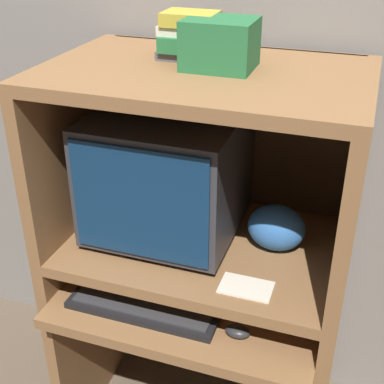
# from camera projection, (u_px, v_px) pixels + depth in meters

# --- Properties ---
(wall_back) EXTENTS (6.00, 0.06, 2.60)m
(wall_back) POSITION_uv_depth(u_px,v_px,m) (238.00, 61.00, 1.77)
(wall_back) COLOR gray
(wall_back) RESTS_ON ground_plane
(desk_base) EXTENTS (0.90, 0.67, 0.68)m
(desk_base) POSITION_uv_depth(u_px,v_px,m) (198.00, 343.00, 1.86)
(desk_base) COLOR brown
(desk_base) RESTS_ON ground_plane
(desk_monitor_shelf) EXTENTS (0.90, 0.59, 0.14)m
(desk_monitor_shelf) POSITION_uv_depth(u_px,v_px,m) (203.00, 248.00, 1.72)
(desk_monitor_shelf) COLOR brown
(desk_monitor_shelf) RESTS_ON desk_base
(hutch_upper) EXTENTS (0.90, 0.59, 0.55)m
(hutch_upper) POSITION_uv_depth(u_px,v_px,m) (208.00, 128.00, 1.56)
(hutch_upper) COLOR brown
(hutch_upper) RESTS_ON desk_monitor_shelf
(crt_monitor) EXTENTS (0.44, 0.44, 0.40)m
(crt_monitor) POSITION_uv_depth(u_px,v_px,m) (167.00, 173.00, 1.66)
(crt_monitor) COLOR #333338
(crt_monitor) RESTS_ON desk_monitor_shelf
(keyboard) EXTENTS (0.46, 0.15, 0.03)m
(keyboard) POSITION_uv_depth(u_px,v_px,m) (144.00, 306.00, 1.62)
(keyboard) COLOR black
(keyboard) RESTS_ON desk_base
(mouse) EXTENTS (0.07, 0.05, 0.03)m
(mouse) POSITION_uv_depth(u_px,v_px,m) (238.00, 331.00, 1.52)
(mouse) COLOR #28282B
(mouse) RESTS_ON desk_base
(snack_bag) EXTENTS (0.18, 0.13, 0.14)m
(snack_bag) POSITION_uv_depth(u_px,v_px,m) (276.00, 228.00, 1.63)
(snack_bag) COLOR #336BB7
(snack_bag) RESTS_ON desk_monitor_shelf
(book_stack) EXTENTS (0.17, 0.13, 0.13)m
(book_stack) POSITION_uv_depth(u_px,v_px,m) (189.00, 36.00, 1.50)
(book_stack) COLOR #4C4C51
(book_stack) RESTS_ON hutch_upper
(paper_card) EXTENTS (0.15, 0.10, 0.00)m
(paper_card) POSITION_uv_depth(u_px,v_px,m) (246.00, 287.00, 1.49)
(paper_card) COLOR beige
(paper_card) RESTS_ON desk_monitor_shelf
(storage_box) EXTENTS (0.19, 0.16, 0.13)m
(storage_box) POSITION_uv_depth(u_px,v_px,m) (220.00, 44.00, 1.42)
(storage_box) COLOR #236638
(storage_box) RESTS_ON hutch_upper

